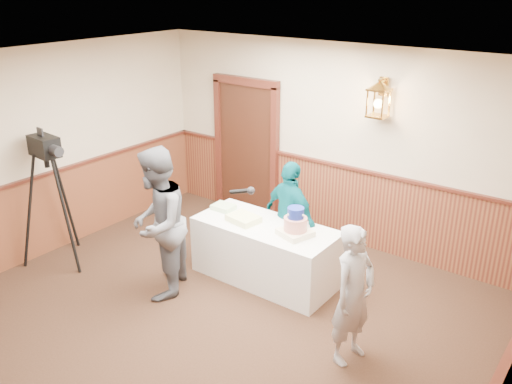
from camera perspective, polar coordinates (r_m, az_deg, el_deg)
ground at (r=5.78m, az=-9.57°, el=-17.02°), size 7.00×7.00×0.00m
room_shell at (r=5.30m, az=-7.50°, el=-1.45°), size 6.02×7.02×2.81m
display_table at (r=6.84m, az=1.01°, el=-6.32°), size 1.80×0.80×0.75m
tiered_cake at (r=6.37m, az=4.17°, el=-3.44°), size 0.43×0.43×0.36m
sheet_cake_yellow at (r=6.74m, az=-1.33°, el=-2.82°), size 0.42×0.34×0.08m
sheet_cake_green at (r=7.10m, az=-3.44°, el=-1.60°), size 0.28×0.23×0.06m
interviewer at (r=6.41m, az=-10.31°, el=-3.31°), size 1.61×1.12×1.83m
baker at (r=5.41m, az=10.21°, el=-10.63°), size 0.44×0.59×1.46m
assistant_p at (r=6.93m, az=3.64°, el=-2.64°), size 0.93×0.57×1.47m
tv_camera_rig at (r=7.54m, az=-20.53°, el=-1.56°), size 0.69×0.64×1.75m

